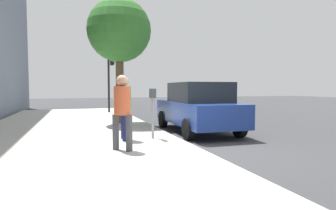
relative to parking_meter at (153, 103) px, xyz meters
The scene contains 8 objects.
ground_plane 2.03m from the parking_meter, 154.12° to the right, with size 80.00×80.00×0.00m, color #38383A.
sidewalk_slab 2.93m from the parking_meter, 123.32° to the left, with size 28.00×6.00×0.15m, color #B7B2A8.
parking_meter is the anchor object (origin of this frame).
pedestrian_at_meter 0.80m from the parking_meter, 88.07° to the left, with size 0.53×0.38×1.74m.
pedestrian_bystander 1.64m from the parking_meter, 139.60° to the left, with size 0.42×0.41×1.72m.
parked_sedan_near 2.58m from the parking_meter, 54.07° to the right, with size 4.46×2.08×1.77m.
street_tree 4.69m from the parking_meter, ahead, with size 2.56×2.56×5.03m.
traffic_signal 9.27m from the parking_meter, ahead, with size 0.24×0.44×3.60m.
Camera 1 is at (-6.06, 2.80, 1.57)m, focal length 29.76 mm.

